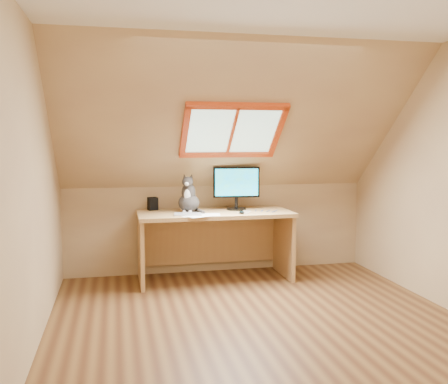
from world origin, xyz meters
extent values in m
plane|color=brown|center=(0.00, 0.00, 0.00)|extent=(3.50, 3.50, 0.00)
cube|color=tan|center=(0.00, -1.75, 1.20)|extent=(3.50, 0.02, 2.40)
cube|color=tan|center=(-1.75, 0.00, 1.20)|extent=(0.02, 3.50, 2.40)
cube|color=tan|center=(0.00, 1.75, 0.50)|extent=(3.50, 0.02, 1.00)
cube|color=silver|center=(0.00, -0.78, 2.40)|extent=(3.50, 1.95, 0.02)
cube|color=tan|center=(0.00, 0.97, 1.70)|extent=(3.50, 1.56, 1.41)
cube|color=#B2E0CC|center=(0.00, 1.05, 1.63)|extent=(0.90, 0.53, 0.48)
cube|color=#E24515|center=(0.00, 1.05, 1.63)|extent=(1.02, 0.64, 0.59)
cube|color=tan|center=(-0.12, 1.38, 0.73)|extent=(1.65, 0.72, 0.04)
cube|color=tan|center=(-0.91, 1.38, 0.36)|extent=(0.04, 0.65, 0.71)
cube|color=tan|center=(0.68, 1.38, 0.36)|extent=(0.04, 0.65, 0.71)
cube|color=tan|center=(-0.12, 1.71, 0.36)|extent=(1.55, 0.03, 0.50)
cylinder|color=black|center=(0.15, 1.46, 0.76)|extent=(0.22, 0.22, 0.02)
cylinder|color=black|center=(0.15, 1.46, 0.83)|extent=(0.04, 0.04, 0.12)
cube|color=black|center=(0.15, 1.46, 1.06)|extent=(0.52, 0.08, 0.34)
cube|color=#0174DC|center=(0.14, 1.44, 1.06)|extent=(0.48, 0.05, 0.30)
ellipsoid|color=#393432|center=(-0.39, 1.42, 0.85)|extent=(0.30, 0.33, 0.20)
ellipsoid|color=#393432|center=(-0.40, 1.40, 0.97)|extent=(0.19, 0.19, 0.21)
ellipsoid|color=silver|center=(-0.42, 1.34, 0.94)|extent=(0.08, 0.06, 0.12)
ellipsoid|color=#393432|center=(-0.41, 1.35, 1.09)|extent=(0.15, 0.14, 0.11)
sphere|color=silver|center=(-0.43, 1.31, 1.07)|extent=(0.04, 0.04, 0.04)
cone|color=#393432|center=(-0.44, 1.39, 1.14)|extent=(0.07, 0.07, 0.07)
cone|color=#393432|center=(-0.37, 1.36, 1.14)|extent=(0.07, 0.06, 0.07)
cube|color=black|center=(-0.76, 1.63, 0.83)|extent=(0.12, 0.12, 0.14)
cube|color=#B2B2B7|center=(-0.43, 1.21, 0.76)|extent=(0.31, 0.24, 0.01)
ellipsoid|color=black|center=(0.13, 1.15, 0.77)|extent=(0.06, 0.10, 0.03)
cube|color=white|center=(-0.30, 1.12, 0.76)|extent=(0.33, 0.27, 0.00)
cube|color=white|center=(-0.30, 1.12, 0.76)|extent=(0.32, 0.24, 0.00)
cube|color=white|center=(-0.30, 1.12, 0.76)|extent=(0.35, 0.30, 0.00)
camera|label=1|loc=(-1.16, -3.88, 1.53)|focal=40.00mm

